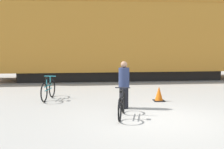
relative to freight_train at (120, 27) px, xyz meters
The scene contains 8 objects.
ground_plane 9.57m from the freight_train, 90.00° to the right, with size 80.00×80.00×0.00m, color #A8A399.
freight_train is the anchor object (origin of this frame).
rail_near 3.05m from the freight_train, 90.00° to the right, with size 54.39×0.07×0.01m, color #4C4238.
rail_far 3.05m from the freight_train, 90.00° to the left, with size 54.39×0.07×0.01m, color #4C4238.
bicycle_black 9.10m from the freight_train, 96.83° to the right, with size 0.52×1.70×0.86m.
bicycle_teal 7.18m from the freight_train, 121.31° to the right, with size 0.50×1.64×0.89m.
person_in_navy 7.84m from the freight_train, 96.13° to the right, with size 0.36×0.36×1.59m.
traffic_cone 7.02m from the freight_train, 84.02° to the right, with size 0.40×0.40×0.55m.
Camera 1 is at (-2.26, -8.59, 2.36)m, focal length 50.00 mm.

